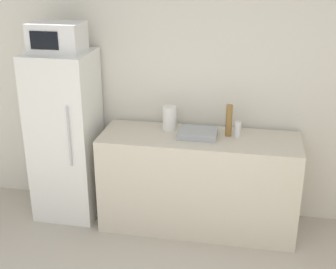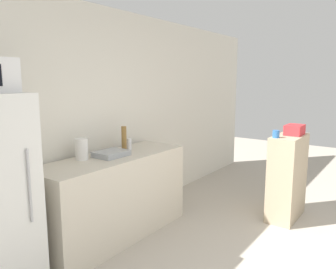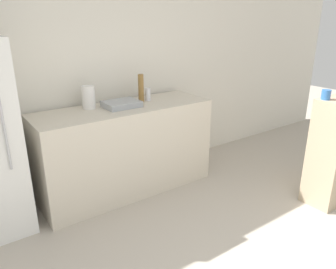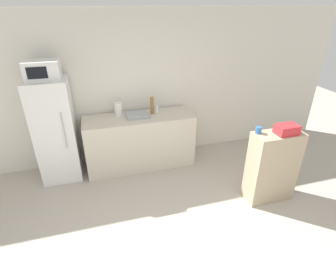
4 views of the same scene
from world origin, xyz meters
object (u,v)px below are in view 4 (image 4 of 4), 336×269
bottle_short (157,109)px  basket (287,129)px  microwave (42,70)px  paper_towel_roll (118,109)px  jar (258,130)px  refrigerator (56,131)px  bottle_tall (152,105)px

bottle_short → basket: 2.08m
microwave → basket: (3.06, -1.47, -0.65)m
basket → paper_towel_roll: 2.60m
bottle_short → paper_towel_roll: 0.65m
jar → refrigerator: bearing=153.5°
microwave → jar: microwave is taller
bottle_short → jar: (1.06, -1.40, 0.12)m
refrigerator → jar: refrigerator is taller
microwave → paper_towel_roll: size_ratio=2.09×
refrigerator → paper_towel_roll: refrigerator is taller
microwave → bottle_tall: 1.73m
microwave → basket: size_ratio=1.63×
bottle_tall → jar: size_ratio=3.23×
basket → jar: basket is taller
paper_towel_roll → jar: bearing=-40.8°
jar → paper_towel_roll: 2.25m
bottle_tall → paper_towel_roll: size_ratio=1.31×
refrigerator → microwave: (-0.00, -0.00, 0.96)m
jar → microwave: bearing=153.5°
bottle_tall → bottle_short: (0.08, -0.00, -0.08)m
bottle_tall → jar: bottle_tall is taller
bottle_tall → paper_towel_roll: (-0.56, 0.07, -0.04)m
bottle_tall → bottle_short: bearing=-0.2°
basket → bottle_tall: bearing=134.3°
microwave → paper_towel_roll: bearing=6.6°
microwave → jar: 3.11m
bottle_short → refrigerator: bearing=-178.4°
refrigerator → paper_towel_roll: size_ratio=7.38×
jar → basket: bearing=-18.9°
basket → paper_towel_roll: (-2.05, 1.59, -0.09)m
jar → bottle_tall: bearing=129.1°
microwave → paper_towel_roll: (1.01, 0.12, -0.75)m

